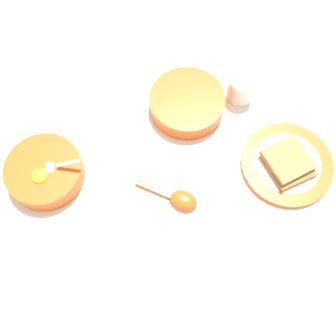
% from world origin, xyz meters
% --- Properties ---
extents(ground_plane, '(3.00, 3.00, 0.00)m').
position_xyz_m(ground_plane, '(0.00, 0.00, 0.00)').
color(ground_plane, silver).
extents(egg_bowl, '(0.16, 0.16, 0.08)m').
position_xyz_m(egg_bowl, '(-0.12, -0.26, 0.02)').
color(egg_bowl, '#DB5119').
rests_on(egg_bowl, ground_plane).
extents(toast_plate, '(0.20, 0.20, 0.01)m').
position_xyz_m(toast_plate, '(0.00, 0.24, 0.01)').
color(toast_plate, '#DB5119').
rests_on(toast_plate, ground_plane).
extents(toast_sandwich, '(0.11, 0.10, 0.02)m').
position_xyz_m(toast_sandwich, '(0.01, 0.23, 0.03)').
color(toast_sandwich, brown).
rests_on(toast_sandwich, toast_plate).
extents(soup_spoon, '(0.11, 0.12, 0.03)m').
position_xyz_m(soup_spoon, '(0.01, -0.01, 0.01)').
color(soup_spoon, '#DB5119').
rests_on(soup_spoon, ground_plane).
extents(congee_bowl, '(0.17, 0.17, 0.04)m').
position_xyz_m(congee_bowl, '(-0.20, 0.07, 0.02)').
color(congee_bowl, '#DB5119').
rests_on(congee_bowl, ground_plane).
extents(drinking_cup, '(0.06, 0.06, 0.06)m').
position_xyz_m(drinking_cup, '(-0.19, 0.20, 0.03)').
color(drinking_cup, silver).
rests_on(drinking_cup, ground_plane).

